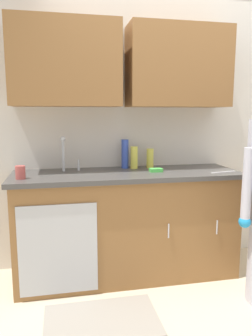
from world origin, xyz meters
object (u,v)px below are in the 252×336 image
bottle_water_short (150,158)px  knife_on_counter (223,172)px  cup_by_sink (20,172)px  sink (69,176)px  sponge (156,170)px  bottle_soap (134,158)px  bottle_dish_liquid (125,154)px

bottle_water_short → knife_on_counter: (0.55, -0.36, -0.09)m
cup_by_sink → knife_on_counter: 1.68m
sink → sponge: bearing=-4.0°
bottle_soap → knife_on_counter: (0.71, -0.35, -0.10)m
bottle_water_short → knife_on_counter: 0.67m
cup_by_sink → sink: bearing=21.6°
bottle_dish_liquid → knife_on_counter: bearing=-26.4°
bottle_soap → bottle_dish_liquid: bottle_dish_liquid is taller
bottle_soap → bottle_water_short: (0.16, 0.01, -0.01)m
bottle_dish_liquid → bottle_water_short: bottle_dish_liquid is taller
sink → cup_by_sink: (-0.37, -0.15, 0.07)m
bottle_dish_liquid → cup_by_sink: bearing=-159.0°
sponge → bottle_dish_liquid: bearing=132.2°
bottle_dish_liquid → sink: bearing=-159.4°
sink → bottle_soap: sink is taller
bottle_dish_liquid → cup_by_sink: size_ratio=2.59×
bottle_soap → sponge: bearing=-54.4°
bottle_water_short → sponge: 0.23m
bottle_soap → cup_by_sink: (-0.97, -0.30, -0.05)m
sink → bottle_dish_liquid: bearing=20.6°
bottle_soap → cup_by_sink: bottle_soap is taller
sink → bottle_soap: bearing=14.5°
bottle_soap → bottle_dish_liquid: size_ratio=0.77×
sink → bottle_water_short: bearing=12.6°
sink → knife_on_counter: sink is taller
sink → cup_by_sink: sink is taller
cup_by_sink → sponge: size_ratio=0.93×
bottle_water_short → cup_by_sink: (-1.13, -0.32, -0.04)m
bottle_soap → cup_by_sink: 1.02m
knife_on_counter → sponge: 0.58m
bottle_water_short → cup_by_sink: bearing=-164.3°
knife_on_counter → sponge: bearing=155.3°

